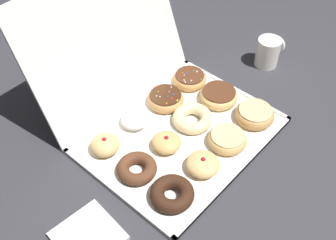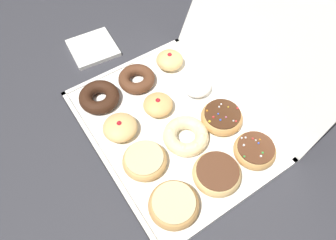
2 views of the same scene
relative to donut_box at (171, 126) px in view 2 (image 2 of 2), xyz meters
name	(u,v)px [view 2 (image 2 of 2)]	position (x,y,z in m)	size (l,w,h in m)	color
ground_plane	(171,127)	(0.00, 0.00, -0.01)	(3.00, 3.00, 0.00)	#333338
donut_box	(171,126)	(0.00, 0.00, 0.00)	(0.54, 0.41, 0.01)	white
box_lid_open	(266,31)	(0.00, 0.28, 0.19)	(0.54, 0.42, 0.01)	white
chocolate_cake_ring_donut_0	(99,97)	(-0.18, -0.12, 0.02)	(0.11, 0.11, 0.04)	#381E11
jelly_filled_donut_1	(120,127)	(-0.06, -0.12, 0.03)	(0.09, 0.09, 0.05)	#E5B770
glazed_ring_donut_2	(145,160)	(0.06, -0.12, 0.02)	(0.11, 0.11, 0.04)	tan
glazed_ring_donut_3	(174,205)	(0.19, -0.12, 0.03)	(0.12, 0.12, 0.04)	tan
chocolate_cake_ring_donut_4	(137,79)	(-0.18, 0.00, 0.02)	(0.11, 0.11, 0.03)	#59331E
jelly_filled_donut_5	(157,105)	(-0.07, 0.00, 0.03)	(0.08, 0.08, 0.05)	tan
cruller_donut_6	(186,136)	(0.06, 0.01, 0.02)	(0.12, 0.12, 0.04)	beige
chocolate_frosted_donut_7	(217,174)	(0.19, 0.01, 0.03)	(0.12, 0.12, 0.04)	#E5B770
jelly_filled_donut_8	(170,60)	(-0.19, 0.12, 0.03)	(0.08, 0.08, 0.05)	#E5B770
powdered_filled_donut_9	(197,86)	(-0.06, 0.13, 0.03)	(0.08, 0.08, 0.04)	white
sprinkle_donut_10	(222,117)	(0.07, 0.12, 0.03)	(0.11, 0.11, 0.04)	tan
sprinkle_donut_11	(255,150)	(0.19, 0.13, 0.02)	(0.11, 0.11, 0.04)	tan
napkin_stack	(93,48)	(-0.39, -0.04, 0.00)	(0.14, 0.14, 0.01)	white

